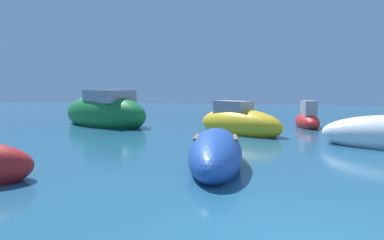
% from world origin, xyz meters
% --- Properties ---
extents(moored_boat_0, '(6.90, 4.88, 2.52)m').
position_xyz_m(moored_boat_0, '(-10.45, 12.82, 0.71)').
color(moored_boat_0, '#197233').
rests_on(moored_boat_0, ground).
extents(moored_boat_1, '(4.83, 3.93, 1.85)m').
position_xyz_m(moored_boat_1, '(-2.62, 11.48, 0.48)').
color(moored_boat_1, gold).
rests_on(moored_boat_1, ground).
extents(moored_boat_6, '(2.15, 4.74, 1.27)m').
position_xyz_m(moored_boat_6, '(-2.31, 4.67, 0.35)').
color(moored_boat_6, '#1E479E').
rests_on(moored_boat_6, ground).
extents(moored_boat_8, '(1.64, 3.18, 1.66)m').
position_xyz_m(moored_boat_8, '(0.65, 14.98, 0.39)').
color(moored_boat_8, '#B21E1E').
rests_on(moored_boat_8, ground).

